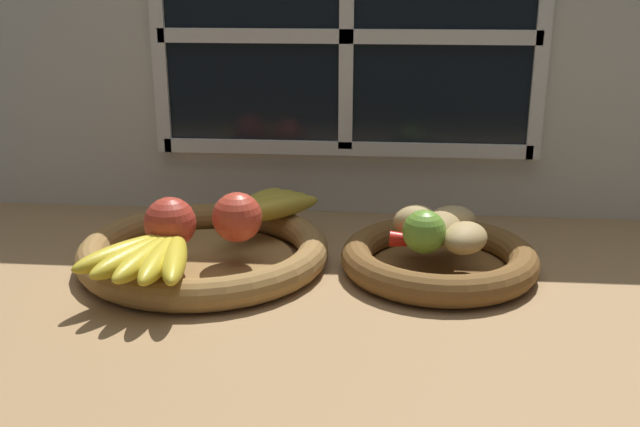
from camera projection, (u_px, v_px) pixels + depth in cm
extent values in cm
cube|color=#9E774C|center=(334.00, 282.00, 105.35)|extent=(140.00, 90.00, 3.00)
cube|color=silver|center=(347.00, 56.00, 124.80)|extent=(140.00, 3.00, 55.00)
cube|color=black|center=(347.00, 36.00, 121.92)|extent=(64.00, 0.80, 38.00)
cube|color=white|center=(346.00, 36.00, 121.35)|extent=(2.40, 1.20, 38.00)
cube|color=white|center=(346.00, 36.00, 121.35)|extent=(64.00, 1.20, 2.40)
cube|color=white|center=(158.00, 35.00, 124.01)|extent=(2.40, 1.20, 40.40)
cube|color=white|center=(543.00, 38.00, 118.70)|extent=(2.40, 1.20, 40.40)
cube|color=white|center=(345.00, 148.00, 127.23)|extent=(64.00, 1.20, 2.40)
cylinder|color=olive|center=(205.00, 261.00, 107.70)|extent=(26.31, 26.31, 1.00)
torus|color=olive|center=(204.00, 251.00, 107.17)|extent=(36.50, 36.50, 4.41)
cylinder|color=brown|center=(438.00, 269.00, 104.87)|extent=(19.34, 19.34, 1.00)
torus|color=brown|center=(439.00, 258.00, 104.34)|extent=(28.00, 28.00, 4.41)
sphere|color=#CC422D|center=(237.00, 217.00, 103.58)|extent=(7.15, 7.15, 7.15)
sphere|color=#B73828|center=(170.00, 223.00, 101.09)|extent=(7.22, 7.22, 7.22)
ellipsoid|color=gold|center=(128.00, 253.00, 95.75)|extent=(12.31, 15.17, 3.25)
ellipsoid|color=gold|center=(137.00, 255.00, 94.80)|extent=(9.64, 16.32, 3.25)
ellipsoid|color=gold|center=(148.00, 257.00, 94.15)|extent=(6.54, 16.73, 3.25)
ellipsoid|color=gold|center=(161.00, 258.00, 93.85)|extent=(3.35, 16.43, 3.25)
ellipsoid|color=gold|center=(174.00, 258.00, 93.89)|extent=(6.73, 16.73, 3.25)
sphere|color=brown|center=(178.00, 237.00, 101.62)|extent=(2.92, 2.92, 2.92)
ellipsoid|color=gold|center=(276.00, 208.00, 113.94)|extent=(14.27, 12.90, 3.28)
ellipsoid|color=gold|center=(270.00, 206.00, 114.90)|extent=(12.75, 14.38, 3.28)
ellipsoid|color=gold|center=(264.00, 205.00, 115.72)|extent=(10.88, 15.46, 3.28)
ellipsoid|color=gold|center=(257.00, 203.00, 116.36)|extent=(8.71, 16.11, 3.28)
sphere|color=brown|center=(230.00, 218.00, 109.51)|extent=(2.95, 2.95, 2.95)
ellipsoid|color=tan|center=(465.00, 238.00, 99.86)|extent=(8.57, 9.71, 4.11)
ellipsoid|color=tan|center=(452.00, 220.00, 106.83)|extent=(8.36, 6.84, 4.28)
ellipsoid|color=tan|center=(415.00, 221.00, 105.76)|extent=(8.10, 7.23, 4.71)
ellipsoid|color=#A38451|center=(440.00, 229.00, 102.96)|extent=(7.10, 8.97, 4.52)
sphere|color=#6B9E33|center=(424.00, 232.00, 99.41)|extent=(6.01, 6.01, 6.01)
cone|color=red|center=(430.00, 242.00, 101.13)|extent=(11.36, 3.68, 2.26)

